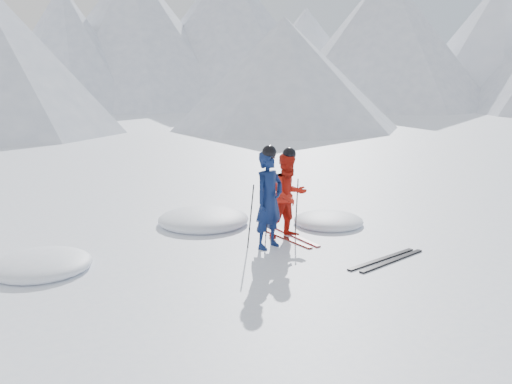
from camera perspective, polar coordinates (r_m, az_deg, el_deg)
ground at (r=10.34m, az=8.98°, el=-5.53°), size 160.00×160.00×0.00m
mountain_range at (r=44.65m, az=-15.70°, el=16.37°), size 106.15×62.94×15.53m
skier_blue at (r=9.85m, az=1.38°, el=-0.85°), size 0.75×0.60×1.79m
skier_red at (r=10.51m, az=3.46°, el=-0.39°), size 0.82×0.65×1.67m
pole_blue_left at (r=9.89m, az=-0.56°, el=-2.57°), size 0.12×0.08×1.19m
pole_blue_right at (r=10.26m, az=1.81°, el=-2.05°), size 0.12×0.07×1.19m
pole_red_left at (r=10.62m, az=1.34°, el=-1.78°), size 0.11×0.09×1.11m
pole_red_right at (r=10.86m, az=4.30°, el=-1.50°), size 0.11×0.08×1.11m
ski_worn_left at (r=10.66m, az=2.87°, el=-4.76°), size 0.18×1.70×0.03m
ski_worn_right at (r=10.79m, az=3.93°, el=-4.57°), size 0.11×1.70×0.03m
ski_loose_a at (r=9.65m, az=13.10°, el=-6.91°), size 1.69×0.34×0.03m
ski_loose_b at (r=9.62m, az=14.15°, el=-7.03°), size 1.69×0.40×0.03m
snow_lumps at (r=10.93m, az=-6.50°, el=-4.47°), size 7.33×3.12×0.43m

